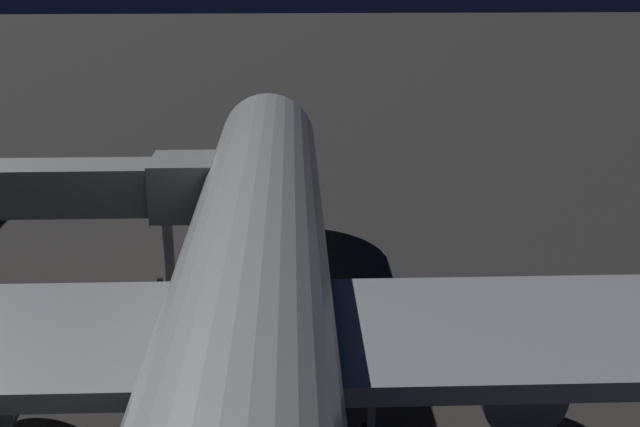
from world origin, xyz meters
name	(u,v)px	position (x,y,z in m)	size (l,w,h in m)	color
ground_plane	(263,336)	(0.00, 0.00, 0.00)	(320.00, 320.00, 0.00)	#383533
airliner_at_gate	(247,341)	(0.00, 10.47, 5.58)	(58.40, 59.03, 18.61)	silver
jet_bridge	(44,189)	(11.24, -5.53, 5.72)	(20.79, 3.40, 7.26)	#9E9E99
traffic_cone_nose_port	(303,209)	(-2.20, -17.45, 0.28)	(0.36, 0.36, 0.55)	orange
traffic_cone_nose_starboard	(239,209)	(2.20, -17.45, 0.28)	(0.36, 0.36, 0.55)	orange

